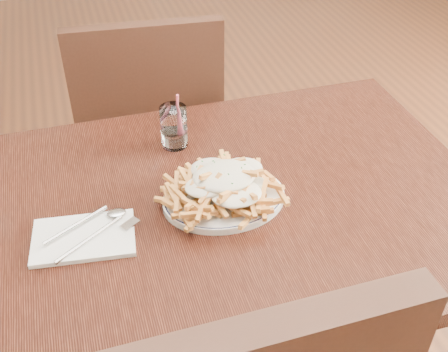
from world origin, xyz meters
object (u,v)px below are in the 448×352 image
object	(u,v)px
table	(212,229)
chair_far	(150,132)
fries_plate	(224,198)
loaded_fries	(224,181)
water_glass	(174,129)

from	to	relation	value
table	chair_far	bearing A→B (deg)	92.79
chair_far	fries_plate	world-z (taller)	chair_far
table	loaded_fries	world-z (taller)	loaded_fries
fries_plate	chair_far	bearing A→B (deg)	95.05
chair_far	water_glass	xyz separation A→B (m)	(0.00, -0.40, 0.26)
table	loaded_fries	xyz separation A→B (m)	(0.03, -0.01, 0.14)
fries_plate	water_glass	world-z (taller)	water_glass
fries_plate	loaded_fries	distance (m)	0.05
water_glass	chair_far	bearing A→B (deg)	90.47
table	loaded_fries	bearing A→B (deg)	-13.06
loaded_fries	water_glass	xyz separation A→B (m)	(-0.05, 0.24, -0.01)
loaded_fries	fries_plate	bearing A→B (deg)	-90.00
chair_far	water_glass	world-z (taller)	chair_far
fries_plate	loaded_fries	size ratio (longest dim) A/B	1.05
water_glass	table	bearing A→B (deg)	-83.23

